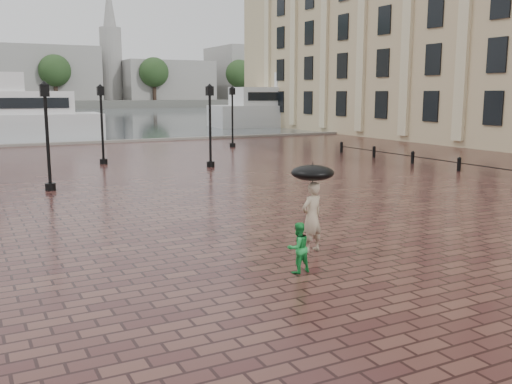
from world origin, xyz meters
TOP-DOWN VIEW (x-y plane):
  - ground at (0.00, 0.00)m, footprint 300.00×300.00m
  - harbour_water at (0.00, 92.00)m, footprint 240.00×240.00m
  - quay_edge at (0.00, 32.00)m, footprint 80.00×0.60m
  - distant_skyline at (48.14, 150.00)m, footprint 102.50×22.00m
  - bollard_row at (14.00, 6.50)m, footprint 0.22×21.22m
  - street_lamps at (-1.60, 17.60)m, footprint 21.44×14.44m
  - adult_pedestrian at (-1.31, -2.99)m, footprint 0.75×0.58m
  - child_pedestrian at (-2.54, -4.34)m, footprint 0.61×0.50m
  - ferry_far at (30.55, 45.43)m, footprint 27.16×9.27m
  - umbrella at (-1.31, -2.99)m, footprint 1.10×1.10m

SIDE VIEW (x-z plane):
  - ground at x=0.00m, z-range 0.00..0.00m
  - harbour_water at x=0.00m, z-range 0.00..0.00m
  - quay_edge at x=0.00m, z-range -0.15..0.15m
  - bollard_row at x=14.00m, z-range 0.03..0.76m
  - child_pedestrian at x=-2.54m, z-range 0.00..1.17m
  - adult_pedestrian at x=-1.31m, z-range 0.00..1.82m
  - umbrella at x=-1.31m, z-range 1.47..2.65m
  - street_lamps at x=-1.60m, z-range 0.13..4.53m
  - ferry_far at x=30.55m, z-range -1.74..6.99m
  - distant_skyline at x=48.14m, z-range -7.05..25.95m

